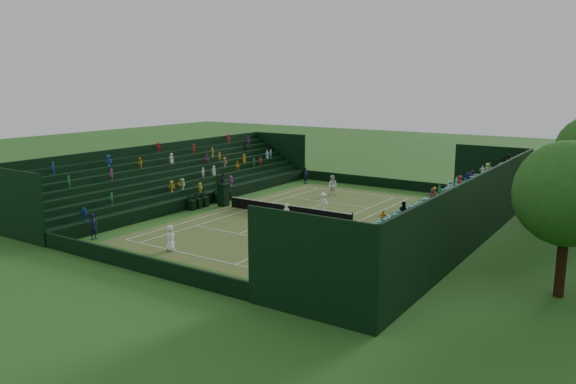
% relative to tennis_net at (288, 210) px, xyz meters
% --- Properties ---
extents(ground, '(160.00, 160.00, 0.00)m').
position_rel_tennis_net_xyz_m(ground, '(0.00, 0.00, -0.53)').
color(ground, '#255B1C').
rests_on(ground, ground).
extents(court_surface, '(12.97, 26.77, 0.01)m').
position_rel_tennis_net_xyz_m(court_surface, '(0.00, 0.00, -0.52)').
color(court_surface, '#326923').
rests_on(court_surface, ground).
extents(perimeter_wall_north, '(17.17, 0.20, 1.00)m').
position_rel_tennis_net_xyz_m(perimeter_wall_north, '(0.00, 15.88, -0.03)').
color(perimeter_wall_north, black).
rests_on(perimeter_wall_north, ground).
extents(perimeter_wall_south, '(17.17, 0.20, 1.00)m').
position_rel_tennis_net_xyz_m(perimeter_wall_south, '(0.00, -15.88, -0.03)').
color(perimeter_wall_south, black).
rests_on(perimeter_wall_south, ground).
extents(perimeter_wall_east, '(0.20, 31.77, 1.00)m').
position_rel_tennis_net_xyz_m(perimeter_wall_east, '(8.48, 0.00, -0.03)').
color(perimeter_wall_east, black).
rests_on(perimeter_wall_east, ground).
extents(perimeter_wall_west, '(0.20, 31.77, 1.00)m').
position_rel_tennis_net_xyz_m(perimeter_wall_west, '(-8.48, 0.00, -0.03)').
color(perimeter_wall_west, black).
rests_on(perimeter_wall_west, ground).
extents(north_grandstand, '(6.60, 32.00, 4.90)m').
position_rel_tennis_net_xyz_m(north_grandstand, '(12.66, 0.00, 1.02)').
color(north_grandstand, black).
rests_on(north_grandstand, ground).
extents(south_grandstand, '(6.60, 32.00, 4.90)m').
position_rel_tennis_net_xyz_m(south_grandstand, '(-12.66, 0.00, 1.02)').
color(south_grandstand, black).
rests_on(south_grandstand, ground).
extents(tennis_net, '(11.67, 0.10, 1.06)m').
position_rel_tennis_net_xyz_m(tennis_net, '(0.00, 0.00, 0.00)').
color(tennis_net, black).
rests_on(tennis_net, ground).
extents(scoreboard_tower, '(2.00, 1.00, 3.70)m').
position_rel_tennis_net_xyz_m(scoreboard_tower, '(17.75, 16.00, 2.62)').
color(scoreboard_tower, black).
rests_on(scoreboard_tower, ground).
extents(umpire_chair, '(0.94, 0.94, 2.97)m').
position_rel_tennis_net_xyz_m(umpire_chair, '(-6.81, 0.06, 0.74)').
color(umpire_chair, black).
rests_on(umpire_chair, ground).
extents(courtside_chairs, '(0.57, 5.53, 1.23)m').
position_rel_tennis_net_xyz_m(courtside_chairs, '(-8.02, -0.10, -0.06)').
color(courtside_chairs, black).
rests_on(courtside_chairs, ground).
extents(player_near_west, '(0.94, 0.75, 1.69)m').
position_rel_tennis_net_xyz_m(player_near_west, '(-1.06, -11.99, 0.32)').
color(player_near_west, white).
rests_on(player_near_west, ground).
extents(player_near_east, '(0.69, 0.47, 1.85)m').
position_rel_tennis_net_xyz_m(player_near_east, '(1.86, -2.96, 0.40)').
color(player_near_east, white).
rests_on(player_near_east, ground).
extents(player_far_west, '(1.01, 0.82, 1.96)m').
position_rel_tennis_net_xyz_m(player_far_west, '(-1.10, 9.31, 0.45)').
color(player_far_west, silver).
rests_on(player_far_west, ground).
extents(player_far_east, '(1.02, 0.59, 1.58)m').
position_rel_tennis_net_xyz_m(player_far_east, '(1.39, 3.19, 0.26)').
color(player_far_east, white).
rests_on(player_far_east, ground).
extents(line_judge_north, '(0.51, 0.70, 1.76)m').
position_rel_tennis_net_xyz_m(line_judge_north, '(-6.67, 13.39, 0.35)').
color(line_judge_north, black).
rests_on(line_judge_north, ground).
extents(line_judge_south, '(0.56, 0.74, 1.84)m').
position_rel_tennis_net_xyz_m(line_judge_south, '(-7.37, -12.99, 0.39)').
color(line_judge_south, black).
rests_on(line_judge_south, ground).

